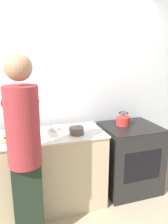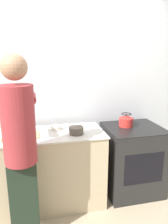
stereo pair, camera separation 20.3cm
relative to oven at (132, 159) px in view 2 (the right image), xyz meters
The scene contains 10 objects.
ground_plane 0.98m from the oven, 157.70° to the right, with size 12.00×12.00×0.00m, color tan.
wall_back 1.23m from the oven, 153.71° to the left, with size 8.00×0.05×2.60m.
counter 1.21m from the oven, behind, with size 1.54×0.60×0.92m.
oven is the anchor object (origin of this frame).
person 1.57m from the oven, 158.97° to the right, with size 0.33×0.57×1.81m.
cutting_board 1.48m from the oven, behind, with size 0.40×0.23×0.02m.
knife 1.53m from the oven, behind, with size 0.24×0.08×0.01m.
kettle 0.53m from the oven, 140.41° to the left, with size 0.18×0.18×0.17m.
bowl_prep 1.11m from the oven, behind, with size 0.12×0.12×0.05m.
bowl_mixing 0.95m from the oven, 169.61° to the right, with size 0.16×0.16×0.09m.
Camera 2 is at (-0.43, -2.11, 1.80)m, focal length 35.00 mm.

